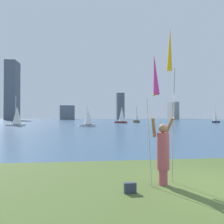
# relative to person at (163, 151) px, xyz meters

# --- Properties ---
(ground) EXTENTS (120.00, 138.00, 0.12)m
(ground) POSITION_rel_person_xyz_m (1.28, 50.77, -0.98)
(ground) COLOR #475B28
(person) EXTENTS (0.69, 0.51, 1.87)m
(person) POSITION_rel_person_xyz_m (0.00, 0.00, 0.00)
(person) COLOR #B24C59
(person) RESTS_ON ground
(kite_flag_left) EXTENTS (0.16, 0.98, 3.51)m
(kite_flag_left) POSITION_rel_person_xyz_m (-0.35, -0.41, 1.97)
(kite_flag_left) COLOR #B2B2B7
(kite_flag_left) RESTS_ON ground
(kite_flag_right) EXTENTS (0.16, 0.49, 4.51)m
(kite_flag_right) POSITION_rel_person_xyz_m (0.35, 0.36, 2.83)
(kite_flag_right) COLOR #B2B2B7
(kite_flag_right) RESTS_ON ground
(bag) EXTENTS (0.30, 0.12, 0.25)m
(bag) POSITION_rel_person_xyz_m (-1.03, -0.53, -0.79)
(bag) COLOR #33384C
(bag) RESTS_ON ground
(sailboat_1) EXTENTS (3.20, 1.64, 5.39)m
(sailboat_1) POSITION_rel_person_xyz_m (-14.16, 35.59, 0.78)
(sailboat_1) COLOR silver
(sailboat_1) RESTS_ON ground
(sailboat_3) EXTENTS (3.05, 2.13, 5.70)m
(sailboat_3) POSITION_rel_person_xyz_m (6.76, 48.80, 1.12)
(sailboat_3) COLOR maroon
(sailboat_3) RESTS_ON ground
(sailboat_4) EXTENTS (1.42, 1.79, 4.34)m
(sailboat_4) POSITION_rel_person_xyz_m (11.10, 51.31, 0.57)
(sailboat_4) COLOR brown
(sailboat_4) RESTS_ON ground
(sailboat_5) EXTENTS (2.93, 1.73, 3.53)m
(sailboat_5) POSITION_rel_person_xyz_m (-1.66, 33.18, 0.55)
(sailboat_5) COLOR white
(sailboat_5) RESTS_ON ground
(sailboat_7) EXTENTS (1.96, 1.39, 4.60)m
(sailboat_7) POSITION_rel_person_xyz_m (30.74, 47.89, 0.57)
(sailboat_7) COLOR #333D51
(sailboat_7) RESTS_ON ground
(skyline_tower_0) EXTENTS (4.27, 7.67, 24.21)m
(skyline_tower_0) POSITION_rel_person_xyz_m (-32.18, 91.46, 11.19)
(skyline_tower_0) COLOR #565B66
(skyline_tower_0) RESTS_ON ground
(skyline_tower_1) EXTENTS (6.12, 5.96, 6.19)m
(skyline_tower_1) POSITION_rel_person_xyz_m (-10.02, 95.69, 2.18)
(skyline_tower_1) COLOR slate
(skyline_tower_1) RESTS_ON ground
(skyline_tower_2) EXTENTS (3.32, 4.02, 11.96)m
(skyline_tower_2) POSITION_rel_person_xyz_m (13.59, 95.24, 5.06)
(skyline_tower_2) COLOR #565B66
(skyline_tower_2) RESTS_ON ground
(skyline_tower_3) EXTENTS (3.23, 6.70, 8.08)m
(skyline_tower_3) POSITION_rel_person_xyz_m (38.91, 96.04, 3.12)
(skyline_tower_3) COLOR gray
(skyline_tower_3) RESTS_ON ground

